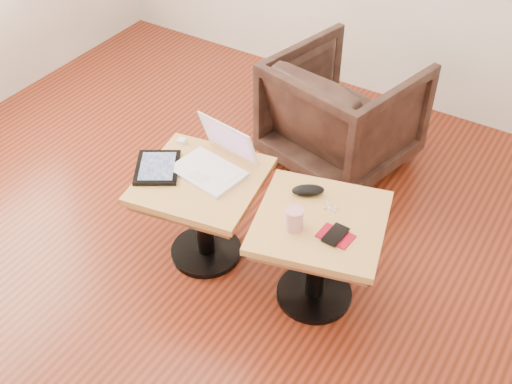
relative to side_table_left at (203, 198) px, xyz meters
The scene contains 11 objects.
room_shell 1.05m from the side_table_left, 57.57° to the right, with size 4.52×4.52×2.71m.
side_table_left is the anchor object (origin of this frame).
side_table_right 0.61m from the side_table_left, ahead, with size 0.68×0.68×0.50m.
laptop 0.19m from the side_table_left, 80.08° to the left, with size 0.36×0.34×0.22m.
tablet 0.26m from the side_table_left, 165.38° to the right, with size 0.31×0.32×0.02m.
charging_adapter 0.33m from the side_table_left, 144.56° to the left, with size 0.04×0.04×0.02m, color white.
glasses_case 0.53m from the side_table_left, 18.67° to the left, with size 0.15×0.06×0.05m, color black.
striped_cup 0.56m from the side_table_left, ahead, with size 0.08×0.08×0.10m, color #BA3859.
earbuds_tangle 0.64m from the side_table_left, 11.64° to the left, with size 0.07×0.05×0.01m.
phone_on_sleeve 0.72m from the side_table_left, ahead, with size 0.15×0.13×0.02m.
armchair 1.10m from the side_table_left, 78.27° to the left, with size 0.73×0.75×0.68m, color black.
Camera 1 is at (1.23, -1.48, 2.40)m, focal length 45.00 mm.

